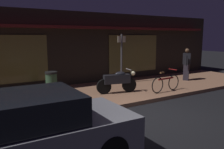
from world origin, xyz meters
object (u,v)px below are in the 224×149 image
(motorcycle, at_px, (118,81))
(trash_bin, at_px, (51,83))
(person_bystander, at_px, (187,64))
(parked_car_far, at_px, (24,133))
(bicycle_parked, at_px, (166,83))
(sign_post, at_px, (122,56))

(motorcycle, relative_size, trash_bin, 1.81)
(motorcycle, distance_m, person_bystander, 4.63)
(parked_car_far, bearing_deg, motorcycle, 39.17)
(bicycle_parked, xyz_separation_m, parked_car_far, (-6.20, -2.69, 0.20))
(bicycle_parked, relative_size, parked_car_far, 0.40)
(person_bystander, bearing_deg, trash_bin, 174.78)
(person_bystander, relative_size, trash_bin, 1.80)
(motorcycle, xyz_separation_m, bicycle_parked, (1.85, -0.85, -0.14))
(motorcycle, relative_size, bicycle_parked, 1.02)
(motorcycle, xyz_separation_m, parked_car_far, (-4.35, -3.54, 0.06))
(motorcycle, relative_size, sign_post, 0.70)
(motorcycle, bearing_deg, person_bystander, 5.60)
(person_bystander, xyz_separation_m, trash_bin, (-6.98, 0.64, -0.41))
(person_bystander, height_order, parked_car_far, person_bystander)
(sign_post, distance_m, trash_bin, 3.85)
(sign_post, bearing_deg, trash_bin, -171.16)
(parked_car_far, bearing_deg, sign_post, 42.61)
(sign_post, relative_size, trash_bin, 2.58)
(parked_car_far, bearing_deg, bicycle_parked, 23.46)
(bicycle_parked, relative_size, person_bystander, 0.99)
(trash_bin, bearing_deg, bicycle_parked, -24.58)
(trash_bin, bearing_deg, person_bystander, -5.22)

